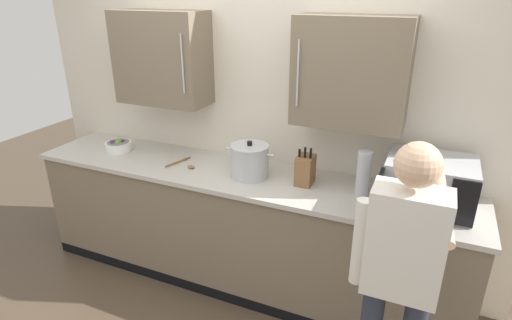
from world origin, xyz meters
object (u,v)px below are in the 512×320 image
(microwave_oven, at_px, (424,183))
(stock_pot, at_px, (250,161))
(person_figure, at_px, (400,270))
(thermos_flask, at_px, (363,174))
(knife_block, at_px, (305,170))
(wooden_spoon, at_px, (184,164))
(fruit_bowl, at_px, (118,145))

(microwave_oven, bearing_deg, stock_pot, -177.93)
(person_figure, bearing_deg, stock_pot, 146.79)
(thermos_flask, height_order, person_figure, person_figure)
(knife_block, height_order, wooden_spoon, knife_block)
(fruit_bowl, relative_size, wooden_spoon, 0.91)
(wooden_spoon, bearing_deg, fruit_bowl, 175.34)
(stock_pot, relative_size, wooden_spoon, 1.55)
(wooden_spoon, relative_size, person_figure, 0.15)
(wooden_spoon, bearing_deg, thermos_flask, 1.95)
(fruit_bowl, bearing_deg, person_figure, -18.02)
(fruit_bowl, height_order, wooden_spoon, fruit_bowl)
(fruit_bowl, xyz_separation_m, person_figure, (2.32, -0.76, -0.02))
(thermos_flask, bearing_deg, stock_pot, -178.64)
(stock_pot, height_order, wooden_spoon, stock_pot)
(person_figure, bearing_deg, thermos_flask, 113.31)
(stock_pot, bearing_deg, wooden_spoon, -177.19)
(fruit_bowl, relative_size, stock_pot, 0.59)
(knife_block, bearing_deg, person_figure, -47.01)
(microwave_oven, bearing_deg, knife_block, -179.58)
(microwave_oven, height_order, knife_block, microwave_oven)
(fruit_bowl, xyz_separation_m, stock_pot, (1.21, -0.03, 0.08))
(knife_block, distance_m, thermos_flask, 0.39)
(microwave_oven, xyz_separation_m, person_figure, (-0.04, -0.77, -0.13))
(fruit_bowl, relative_size, thermos_flask, 0.70)
(thermos_flask, bearing_deg, fruit_bowl, 179.72)
(microwave_oven, height_order, stock_pot, microwave_oven)
(knife_block, height_order, person_figure, person_figure)
(fruit_bowl, bearing_deg, thermos_flask, -0.28)
(wooden_spoon, xyz_separation_m, person_figure, (1.65, -0.70, 0.01))
(stock_pot, height_order, person_figure, person_figure)
(fruit_bowl, relative_size, person_figure, 0.14)
(person_figure, bearing_deg, knife_block, 132.99)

